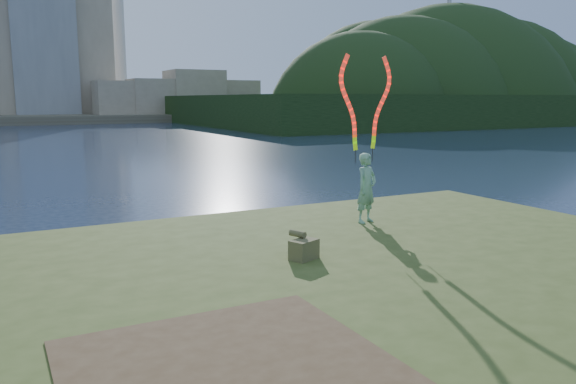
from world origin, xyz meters
TOP-DOWN VIEW (x-y plane):
  - ground at (0.00, 0.00)m, footprint 320.00×320.00m
  - grassy_knoll at (0.00, -2.30)m, footprint 20.00×18.00m
  - dirt_patch at (-2.20, -3.20)m, footprint 3.20×3.00m
  - far_shore at (0.00, 95.00)m, footprint 320.00×40.00m
  - wooded_hill at (59.57, 59.96)m, footprint 78.00×50.00m
  - woman_with_ribbons at (3.01, 1.77)m, footprint 1.93×0.67m
  - canvas_bag at (0.38, -0.14)m, footprint 0.55×0.62m

SIDE VIEW (x-z plane):
  - ground at x=0.00m, z-range 0.00..0.00m
  - wooded_hill at x=59.57m, z-range -31.34..31.66m
  - grassy_knoll at x=0.00m, z-range -0.06..0.74m
  - far_shore at x=0.00m, z-range 0.00..1.20m
  - dirt_patch at x=-2.20m, z-range 0.80..0.82m
  - canvas_bag at x=0.38m, z-range 0.76..1.21m
  - woman_with_ribbons at x=3.01m, z-range 0.27..4.19m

